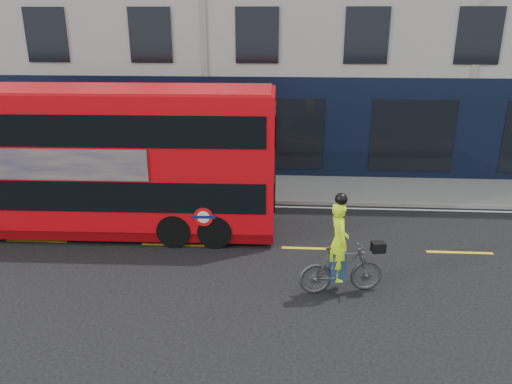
{
  "coord_description": "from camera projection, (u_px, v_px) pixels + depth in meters",
  "views": [
    {
      "loc": [
        3.18,
        -11.24,
        6.13
      ],
      "look_at": [
        2.35,
        1.8,
        1.54
      ],
      "focal_mm": 35.0,
      "sensor_mm": 36.0,
      "label": 1
    }
  ],
  "objects": [
    {
      "name": "ground",
      "position": [
        160.0,
        270.0,
        12.81
      ],
      "size": [
        120.0,
        120.0,
        0.0
      ],
      "primitive_type": "plane",
      "color": "black",
      "rests_on": "ground"
    },
    {
      "name": "pavement",
      "position": [
        202.0,
        187.0,
        18.91
      ],
      "size": [
        60.0,
        3.0,
        0.12
      ],
      "primitive_type": "cube",
      "color": "slate",
      "rests_on": "ground"
    },
    {
      "name": "kerb",
      "position": [
        195.0,
        200.0,
        17.49
      ],
      "size": [
        60.0,
        0.12,
        0.13
      ],
      "primitive_type": "cube",
      "color": "gray",
      "rests_on": "ground"
    },
    {
      "name": "road_edge_line",
      "position": [
        193.0,
        205.0,
        17.23
      ],
      "size": [
        58.0,
        0.1,
        0.01
      ],
      "primitive_type": "cube",
      "color": "silver",
      "rests_on": "ground"
    },
    {
      "name": "lane_dashes",
      "position": [
        173.0,
        245.0,
        14.22
      ],
      "size": [
        58.0,
        0.12,
        0.01
      ],
      "primitive_type": null,
      "color": "yellow",
      "rests_on": "ground"
    },
    {
      "name": "bus",
      "position": [
        95.0,
        160.0,
        14.54
      ],
      "size": [
        10.69,
        2.65,
        4.29
      ],
      "rotation": [
        0.0,
        0.0,
        0.02
      ],
      "color": "red",
      "rests_on": "ground"
    },
    {
      "name": "cyclist",
      "position": [
        341.0,
        260.0,
        11.51
      ],
      "size": [
        2.08,
        0.95,
        2.48
      ],
      "rotation": [
        0.0,
        0.0,
        0.2
      ],
      "color": "#434648",
      "rests_on": "ground"
    }
  ]
}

